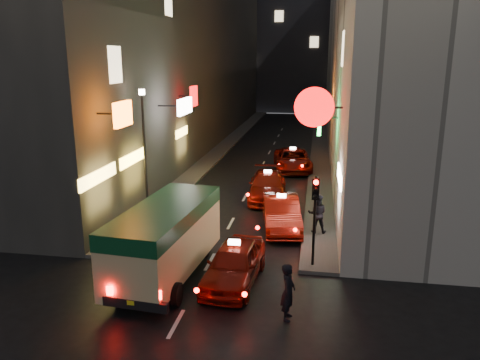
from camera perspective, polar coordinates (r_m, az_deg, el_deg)
The scene contains 14 objects.
building_left at distance 43.76m, azimuth -6.67°, elevation 16.12°, with size 7.66×52.03×18.00m.
building_right at distance 42.28m, azimuth 15.54°, elevation 15.76°, with size 8.06×52.00×18.00m.
building_far at distance 74.25m, azimuth 6.70°, elevation 17.00°, with size 30.00×10.00×22.00m, color #2D2D32.
sidewalk_left at distance 43.56m, azimuth -1.56°, elevation 4.42°, with size 1.50×52.00×0.15m, color #484643.
sidewalk_right at distance 42.78m, azimuth 9.72°, elevation 4.03°, with size 1.50×52.00×0.15m, color #484643.
minibus at distance 17.13m, azimuth -9.03°, elevation -6.36°, with size 2.72×6.41×2.68m.
taxi_near at distance 16.78m, azimuth -0.70°, elevation -9.78°, with size 2.60×5.46×1.86m.
taxi_second at distance 21.97m, azimuth 5.04°, elevation -3.71°, with size 3.12×5.86×1.94m.
taxi_third at distance 26.66m, azimuth 3.39°, elevation -0.43°, with size 2.63×5.60×1.90m.
taxi_far at distance 33.64m, azimuth 6.44°, elevation 2.68°, with size 3.00×5.75×1.92m.
pedestrian_crossing at distance 14.61m, azimuth 5.90°, elevation -12.98°, with size 0.68×0.43×2.05m, color black.
pedestrian_sidewalk at distance 21.24m, azimuth 9.41°, elevation -3.77°, with size 0.75×0.47×2.00m, color black.
traffic_light at distance 17.31m, azimuth 9.15°, elevation -2.66°, with size 0.26×0.43×3.50m.
lamp_post at distance 22.97m, azimuth -11.57°, elevation 4.16°, with size 0.28×0.28×6.22m.
Camera 1 is at (3.98, -8.08, 7.77)m, focal length 35.00 mm.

